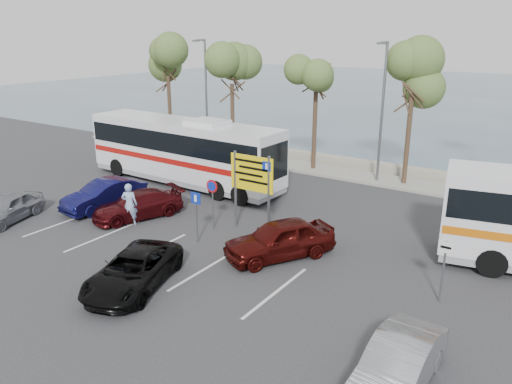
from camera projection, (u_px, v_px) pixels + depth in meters
The scene contains 24 objects.
ground at pixel (189, 249), 20.79m from camera, with size 120.00×120.00×0.00m, color #2E2E30.
kerb_strip at pixel (334, 172), 31.84m from camera, with size 44.00×2.40×0.15m, color gray.
seawall at pixel (347, 162), 33.35m from camera, with size 48.00×0.80×0.60m, color gray.
sea at pixel (479, 98), 68.23m from camera, with size 140.00×140.00×0.00m, color #3D5061.
tree_far_left at pixel (167, 64), 37.32m from camera, with size 3.20×3.20×7.60m.
tree_left at pixel (232, 72), 34.24m from camera, with size 3.20×3.20×7.20m.
tree_mid at pixel (317, 66), 30.60m from camera, with size 3.20×3.20×8.00m.
tree_right at pixel (414, 79), 27.58m from camera, with size 3.20×3.20×7.40m.
street_lamp_left at pixel (205, 91), 35.36m from camera, with size 0.45×1.15×8.01m.
street_lamp_right at pixel (382, 106), 28.48m from camera, with size 0.45×1.15×8.01m.
direction_sign at pixel (252, 179), 22.04m from camera, with size 2.20×0.12×3.60m.
sign_no_stop at pixel (212, 196), 22.51m from camera, with size 0.60×0.08×2.35m.
sign_parking at pixel (196, 210), 21.07m from camera, with size 0.50×0.07×2.25m.
sign_taxi at pixel (444, 263), 16.34m from camera, with size 0.50×0.07×2.20m.
lane_markings at pixel (152, 251), 20.60m from camera, with size 12.02×4.20×0.01m, color silver, non-canonical shape.
coach_bus_left at pixel (184, 153), 29.26m from camera, with size 12.88×3.10×3.99m.
car_silver_a at pixel (8, 208), 23.71m from camera, with size 1.55×3.85×1.31m, color gray.
car_blue at pixel (105, 195), 25.42m from camera, with size 1.54×4.41×1.45m, color #0E0E41.
car_maroon at pixel (138, 205), 24.18m from camera, with size 1.80×4.42×1.28m, color #450B0E.
car_red at pixel (280, 239), 19.89m from camera, with size 1.82×4.52×1.54m, color #440C09.
suv_black at pixel (133, 271), 17.56m from camera, with size 2.11×4.57×1.27m, color black.
car_silver_b at pixel (398, 366), 12.52m from camera, with size 1.42×4.06×1.34m, color gray.
pedestrian_near at pixel (130, 204), 23.18m from camera, with size 0.73×0.48×2.01m, color #8DA3CE.
pedestrian_far at pixel (506, 239), 19.86m from camera, with size 0.76×0.60×1.57m, color #373D53.
Camera 1 is at (12.92, -14.27, 8.68)m, focal length 35.00 mm.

